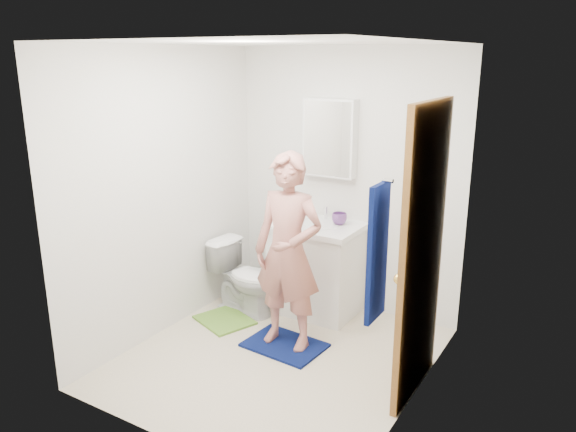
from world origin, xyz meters
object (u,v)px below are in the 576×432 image
at_px(towel, 377,253).
at_px(toothbrush_cup, 339,219).
at_px(medicine_cabinet, 330,138).
at_px(man, 288,252).
at_px(vanity_cabinet, 316,270).
at_px(soap_dispenser, 285,212).
at_px(toilet, 245,277).

distance_m(towel, toothbrush_cup, 1.90).
distance_m(medicine_cabinet, man, 1.22).
height_order(vanity_cabinet, medicine_cabinet, medicine_cabinet).
bearing_deg(vanity_cabinet, toothbrush_cup, 27.02).
bearing_deg(towel, soap_dispenser, 136.18).
height_order(towel, soap_dispenser, towel).
bearing_deg(medicine_cabinet, man, -82.48).
xyz_separation_m(soap_dispenser, man, (0.42, -0.64, -0.12)).
bearing_deg(man, soap_dispenser, 120.75).
distance_m(soap_dispenser, man, 0.77).
height_order(medicine_cabinet, soap_dispenser, medicine_cabinet).
height_order(vanity_cabinet, toilet, vanity_cabinet).
distance_m(vanity_cabinet, soap_dispenser, 0.62).
height_order(towel, toothbrush_cup, towel).
bearing_deg(vanity_cabinet, medicine_cabinet, 90.00).
height_order(soap_dispenser, man, man).
relative_size(medicine_cabinet, toilet, 1.05).
bearing_deg(towel, toothbrush_cup, 122.38).
xyz_separation_m(toilet, toothbrush_cup, (0.74, 0.43, 0.57)).
xyz_separation_m(vanity_cabinet, man, (0.12, -0.70, 0.42)).
bearing_deg(medicine_cabinet, toothbrush_cup, -36.50).
bearing_deg(man, vanity_cabinet, 97.12).
distance_m(medicine_cabinet, towel, 2.11).
bearing_deg(man, toilet, 149.28).
height_order(medicine_cabinet, toothbrush_cup, medicine_cabinet).
bearing_deg(toilet, towel, -117.52).
xyz_separation_m(towel, man, (-1.06, 0.78, -0.43)).
bearing_deg(towel, toilet, 146.67).
bearing_deg(toothbrush_cup, medicine_cabinet, 143.50).
distance_m(toothbrush_cup, man, 0.80).
relative_size(towel, toothbrush_cup, 5.92).
height_order(soap_dispenser, toothbrush_cup, soap_dispenser).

